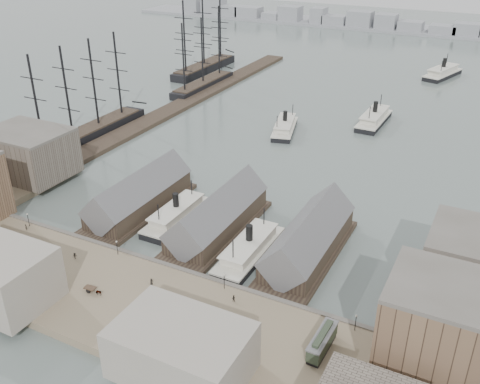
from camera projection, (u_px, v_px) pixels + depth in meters
The scene contains 34 objects.
ground at pixel (185, 262), 132.51m from camera, with size 900.00×900.00×0.00m, color #55625E.
quay at pixel (135, 306), 116.21m from camera, with size 180.00×30.00×2.00m, color #786850.
seawall at pixel (173, 270), 127.86m from camera, with size 180.00×1.20×2.30m, color #59544C.
west_wharf at pixel (176, 107), 238.95m from camera, with size 10.00×220.00×1.60m, color #2D231C.
ferry_shed_west at pixel (139, 196), 154.32m from camera, with size 14.00×42.00×12.60m.
ferry_shed_center at pixel (218, 216), 143.76m from camera, with size 14.00×42.00×12.60m.
ferry_shed_east at pixel (309, 240), 133.20m from camera, with size 14.00×42.00×12.60m.
warehouse_west_back at pixel (29, 153), 171.08m from camera, with size 26.00×20.00×14.00m, color #60564C.
warehouse_east_front at pixel (472, 344), 90.96m from camera, with size 30.00×18.00×19.00m, color brown.
street_bldg_center at pixel (182, 350), 95.85m from camera, with size 24.00×16.00×10.00m, color gray.
lamp_post_far_w at pixel (28, 217), 143.09m from camera, with size 0.44×0.44×3.92m.
lamp_post_near_w at pixel (117, 245), 130.90m from camera, with size 0.44×0.44×3.92m.
lamp_post_near_e at pixel (224, 279), 118.72m from camera, with size 0.44×0.44×3.92m.
lamp_post_far_e at pixel (356, 320), 106.54m from camera, with size 0.44×0.44×3.92m.
far_shore at pixel (424, 28), 396.20m from camera, with size 500.00×40.00×15.72m.
ferry_docked_west at pixel (177, 214), 149.75m from camera, with size 7.73×25.76×9.20m.
ferry_docked_east at pixel (249, 249), 133.87m from camera, with size 8.06×26.85×9.59m.
ferry_open_near at pixel (285, 127), 212.86m from camera, with size 14.10×26.64×9.12m.
ferry_open_mid at pixel (374, 118), 221.10m from camera, with size 8.91×28.39×10.09m.
ferry_open_far at pixel (443, 72), 286.49m from camera, with size 17.15×31.42×10.75m.
sailing_ship_near at pixel (87, 132), 205.75m from camera, with size 8.99×61.93×36.96m.
sailing_ship_mid at pixel (203, 84), 267.36m from camera, with size 8.37×48.36×34.41m.
sailing_ship_far at pixel (204, 66), 297.21m from camera, with size 9.73×54.07×40.01m.
tram at pixel (322, 342), 101.96m from camera, with size 3.12×10.69×3.77m.
horse_cart_left at pixel (18, 242), 135.91m from camera, with size 4.47×3.76×1.44m.
horse_cart_center at pixel (95, 291), 117.90m from camera, with size 4.82×1.69×1.43m.
horse_cart_right at pixel (175, 318), 109.79m from camera, with size 4.78×2.64×1.52m.
pedestrian_0 at pixel (26, 227), 142.23m from camera, with size 0.60×0.44×1.66m, color black.
pedestrian_2 at pixel (75, 256), 130.07m from camera, with size 1.06×0.61×1.64m, color black.
pedestrian_3 at pixel (60, 291), 117.83m from camera, with size 1.05×0.44×1.79m, color black.
pedestrian_4 at pixel (151, 282), 120.95m from camera, with size 0.77×0.50×1.57m, color black.
pedestrian_5 at pixel (151, 296), 116.28m from camera, with size 0.60×0.44×1.63m, color black.
pedestrian_6 at pixel (234, 298), 115.58m from camera, with size 0.77×0.60×1.58m, color black.
pedestrian_7 at pixel (249, 371), 96.86m from camera, with size 1.15×0.66×1.78m, color black.
Camera 1 is at (62.34, -91.59, 76.00)m, focal length 40.00 mm.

